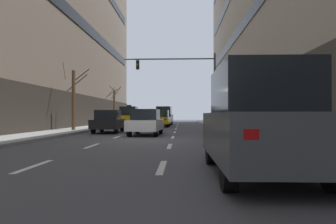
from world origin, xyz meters
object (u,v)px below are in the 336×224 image
object	(u,v)px
pedestrian_0	(263,118)
car_driving_1	(108,122)
traffic_signal_0	(188,77)
street_tree_1	(114,105)
car_parked_0	(259,121)
car_driving_4	(164,116)
street_tree_2	(228,104)
car_driving_0	(146,122)
street_tree_0	(74,98)
taxi_driving_2	(160,119)
taxi_driving_3	(129,117)

from	to	relation	value
pedestrian_0	car_driving_1	bearing A→B (deg)	170.85
traffic_signal_0	pedestrian_0	bearing A→B (deg)	-62.02
car_driving_1	street_tree_1	distance (m)	15.50
car_driving_1	car_parked_0	xyz separation A→B (m)	(6.69, -15.12, 0.35)
car_driving_4	pedestrian_0	distance (m)	19.62
car_parked_0	street_tree_2	distance (m)	19.37
street_tree_1	street_tree_2	world-z (taller)	street_tree_1
car_driving_0	pedestrian_0	xyz separation A→B (m)	(7.35, 0.92, 0.28)
car_parked_0	street_tree_0	distance (m)	18.85
traffic_signal_0	car_driving_0	bearing A→B (deg)	-106.24
car_driving_1	car_parked_0	distance (m)	16.54
car_driving_0	street_tree_1	bearing A→B (deg)	108.11
car_driving_0	pedestrian_0	distance (m)	7.41
street_tree_1	pedestrian_0	xyz separation A→B (m)	(13.14, -16.79, -1.33)
car_driving_4	pedestrian_0	size ratio (longest dim) A/B	2.92
car_driving_0	street_tree_2	bearing A→B (deg)	47.96
car_driving_1	car_driving_4	bearing A→B (deg)	79.75
car_driving_0	traffic_signal_0	world-z (taller)	traffic_signal_0
taxi_driving_2	traffic_signal_0	world-z (taller)	traffic_signal_0
taxi_driving_3	car_driving_4	world-z (taller)	car_driving_4
pedestrian_0	traffic_signal_0	bearing A→B (deg)	117.98
car_parked_0	car_driving_1	bearing A→B (deg)	113.87
taxi_driving_3	pedestrian_0	world-z (taller)	taxi_driving_3
street_tree_1	car_driving_1	bearing A→B (deg)	-79.25
car_driving_1	street_tree_1	size ratio (longest dim) A/B	0.94
taxi_driving_3	car_parked_0	xyz separation A→B (m)	(6.77, -24.26, 0.10)
car_driving_0	car_driving_4	distance (m)	19.14
car_driving_1	car_driving_4	world-z (taller)	car_driving_4
street_tree_0	pedestrian_0	xyz separation A→B (m)	(13.12, -2.73, -1.42)
taxi_driving_3	street_tree_2	bearing A→B (deg)	-29.25
car_driving_0	taxi_driving_2	bearing A→B (deg)	89.94
car_driving_0	street_tree_0	world-z (taller)	street_tree_0
taxi_driving_2	taxi_driving_3	xyz separation A→B (m)	(-3.01, -1.30, 0.17)
car_driving_1	pedestrian_0	bearing A→B (deg)	-9.15
taxi_driving_3	street_tree_0	distance (m)	8.66
traffic_signal_0	street_tree_1	size ratio (longest dim) A/B	1.85
car_driving_1	traffic_signal_0	xyz separation A→B (m)	(5.69, 6.95, 3.97)
car_driving_1	traffic_signal_0	world-z (taller)	traffic_signal_0
taxi_driving_2	car_parked_0	size ratio (longest dim) A/B	1.00
taxi_driving_3	street_tree_0	xyz separation A→B (m)	(-2.78, -8.07, 1.47)
car_parked_0	pedestrian_0	size ratio (longest dim) A/B	2.90
traffic_signal_0	street_tree_2	size ratio (longest dim) A/B	2.19
taxi_driving_2	car_driving_4	size ratio (longest dim) A/B	0.99
taxi_driving_3	street_tree_0	size ratio (longest dim) A/B	0.84
traffic_signal_0	car_parked_0	bearing A→B (deg)	-87.41
car_driving_0	traffic_signal_0	size ratio (longest dim) A/B	0.51
car_driving_4	street_tree_1	world-z (taller)	street_tree_1
taxi_driving_3	street_tree_0	bearing A→B (deg)	-109.00
taxi_driving_2	taxi_driving_3	distance (m)	3.28
street_tree_0	pedestrian_0	distance (m)	13.47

